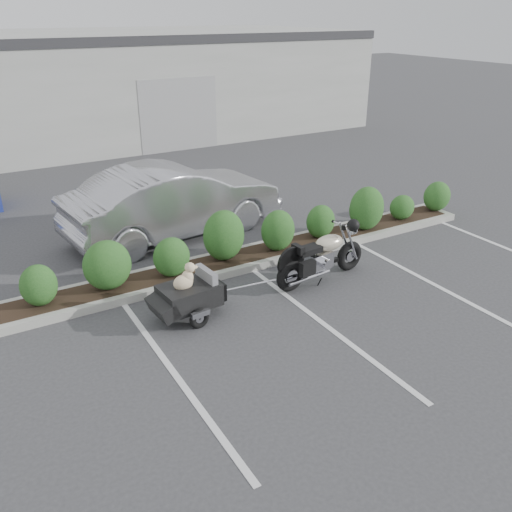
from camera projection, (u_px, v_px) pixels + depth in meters
ground at (244, 326)px, 9.05m from camera, size 90.00×90.00×0.00m
planter_kerb at (234, 261)px, 11.20m from camera, size 12.00×1.00×0.15m
building at (36, 87)px, 21.55m from camera, size 26.00×10.00×4.00m
motorcycle at (322, 257)px, 10.39m from camera, size 2.15×0.77×1.24m
pet_trailer at (188, 295)px, 9.15m from camera, size 1.73×0.97×1.02m
sedan at (174, 201)px, 12.41m from camera, size 5.22×2.37×1.66m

